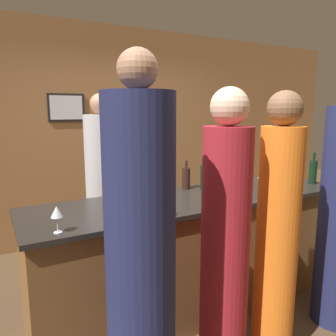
{
  "coord_description": "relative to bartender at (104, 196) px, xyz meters",
  "views": [
    {
      "loc": [
        -1.51,
        -2.24,
        1.72
      ],
      "look_at": [
        -0.22,
        0.1,
        1.25
      ],
      "focal_mm": 35.0,
      "sensor_mm": 36.0,
      "label": 1
    }
  ],
  "objects": [
    {
      "name": "wine_glass_2",
      "position": [
        1.28,
        -1.07,
        0.25
      ],
      "size": [
        0.08,
        0.08,
        0.16
      ],
      "color": "silver",
      "rests_on": "bar_counter"
    },
    {
      "name": "guest_3",
      "position": [
        -0.34,
        -1.64,
        0.06
      ],
      "size": [
        0.36,
        0.36,
        2.0
      ],
      "color": "#1E234C",
      "rests_on": "ground_plane"
    },
    {
      "name": "wine_glass_1",
      "position": [
        0.06,
        -1.18,
        0.23
      ],
      "size": [
        0.07,
        0.07,
        0.15
      ],
      "color": "silver",
      "rests_on": "bar_counter"
    },
    {
      "name": "bar_counter",
      "position": [
        0.54,
        -0.84,
        -0.38
      ],
      "size": [
        2.82,
        0.78,
        1.0
      ],
      "color": "brown",
      "rests_on": "ground_plane"
    },
    {
      "name": "guest_2",
      "position": [
        0.68,
        -1.61,
        0.01
      ],
      "size": [
        0.28,
        0.28,
        1.84
      ],
      "color": "orange",
      "rests_on": "ground_plane"
    },
    {
      "name": "bartender",
      "position": [
        0.0,
        0.0,
        0.0
      ],
      "size": [
        0.34,
        0.34,
        1.88
      ],
      "rotation": [
        0.0,
        0.0,
        3.14
      ],
      "color": "#B2B2B7",
      "rests_on": "ground_plane"
    },
    {
      "name": "guest_0",
      "position": [
        0.28,
        -1.56,
        0.01
      ],
      "size": [
        0.3,
        0.3,
        1.86
      ],
      "color": "maroon",
      "rests_on": "ground_plane"
    },
    {
      "name": "wine_bottle_0",
      "position": [
        0.77,
        -0.64,
        0.23
      ],
      "size": [
        0.08,
        0.08,
        0.29
      ],
      "color": "black",
      "rests_on": "bar_counter"
    },
    {
      "name": "wine_bottle_2",
      "position": [
        0.61,
        -0.56,
        0.22
      ],
      "size": [
        0.08,
        0.08,
        0.27
      ],
      "color": "black",
      "rests_on": "bar_counter"
    },
    {
      "name": "wine_glass_3",
      "position": [
        1.21,
        -0.92,
        0.25
      ],
      "size": [
        0.08,
        0.08,
        0.17
      ],
      "color": "silver",
      "rests_on": "bar_counter"
    },
    {
      "name": "wine_glass_0",
      "position": [
        -0.64,
        -1.13,
        0.25
      ],
      "size": [
        0.07,
        0.07,
        0.17
      ],
      "color": "silver",
      "rests_on": "bar_counter"
    },
    {
      "name": "ice_bucket",
      "position": [
        1.68,
        -0.59,
        0.21
      ],
      "size": [
        0.2,
        0.2,
        0.19
      ],
      "color": "silver",
      "rests_on": "bar_counter"
    },
    {
      "name": "wine_bottle_1",
      "position": [
        1.84,
        -0.98,
        0.24
      ],
      "size": [
        0.07,
        0.07,
        0.31
      ],
      "color": "black",
      "rests_on": "bar_counter"
    },
    {
      "name": "back_wall",
      "position": [
        0.54,
        1.16,
        0.52
      ],
      "size": [
        8.0,
        0.08,
        2.8
      ],
      "color": "olive",
      "rests_on": "ground_plane"
    },
    {
      "name": "ground_plane",
      "position": [
        0.54,
        -0.84,
        -0.88
      ],
      "size": [
        14.0,
        14.0,
        0.0
      ],
      "primitive_type": "plane",
      "color": "#4C3823"
    }
  ]
}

